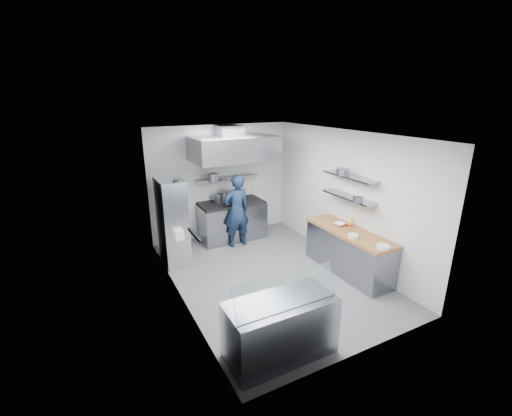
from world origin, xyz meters
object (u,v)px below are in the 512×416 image
wire_rack (172,221)px  display_case (280,328)px  gas_range (232,221)px  chef (237,211)px

wire_rack → display_case: 3.58m
gas_range → wire_rack: (-1.63, -0.60, 0.48)m
gas_range → chef: chef is taller
gas_range → display_case: size_ratio=1.07×
chef → display_case: bearing=72.2°
chef → display_case: size_ratio=1.17×
gas_range → wire_rack: size_ratio=0.86×
chef → wire_rack: (-1.56, -0.14, 0.05)m
chef → display_case: (-1.01, -3.64, -0.45)m
chef → display_case: chef is taller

